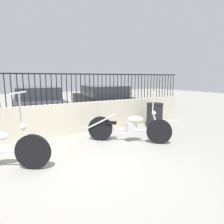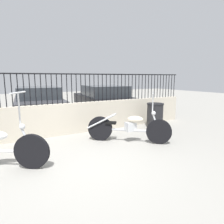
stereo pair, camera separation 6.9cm
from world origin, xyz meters
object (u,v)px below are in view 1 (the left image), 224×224
car_dark_grey (37,103)px  car_black (103,99)px  trash_bin (154,115)px  motorcycle_silver (125,127)px

car_dark_grey → car_black: size_ratio=0.94×
car_dark_grey → trash_bin: bearing=-130.4°
trash_bin → car_black: 3.38m
motorcycle_silver → car_black: motorcycle_silver is taller
motorcycle_silver → car_dark_grey: 4.38m
trash_bin → car_dark_grey: car_dark_grey is taller
motorcycle_silver → trash_bin: bearing=65.3°
trash_bin → car_dark_grey: (-3.26, 3.31, 0.26)m
trash_bin → car_dark_grey: size_ratio=0.20×
trash_bin → car_dark_grey: bearing=134.5°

